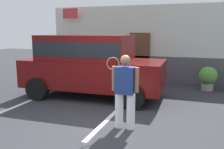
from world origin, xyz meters
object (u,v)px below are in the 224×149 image
object	(u,v)px
flag_pole	(67,30)
parked_suv	(90,63)
potted_plant_by_porch	(208,77)
tennis_player_man	(125,91)

from	to	relation	value
flag_pole	parked_suv	bearing A→B (deg)	-49.39
potted_plant_by_porch	flag_pole	xyz separation A→B (m)	(-6.27, 0.70, 1.74)
tennis_player_man	parked_suv	bearing A→B (deg)	-49.29
flag_pole	potted_plant_by_porch	bearing A→B (deg)	-6.40
parked_suv	potted_plant_by_porch	distance (m)	4.42
tennis_player_man	potted_plant_by_porch	bearing A→B (deg)	-111.20
potted_plant_by_porch	flag_pole	distance (m)	6.55
potted_plant_by_porch	flag_pole	world-z (taller)	flag_pole
parked_suv	tennis_player_man	bearing A→B (deg)	-52.23
parked_suv	potted_plant_by_porch	xyz separation A→B (m)	(3.76, 2.23, -0.65)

